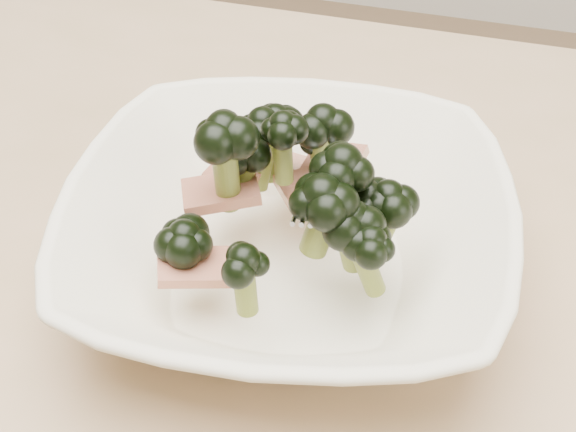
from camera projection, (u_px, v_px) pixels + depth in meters
The scene contains 2 objects.
dining_table at pixel (132, 364), 0.59m from camera, with size 1.20×0.80×0.75m.
broccoli_dish at pixel (289, 228), 0.50m from camera, with size 0.32×0.32×0.12m.
Camera 1 is at (0.22, -0.33, 1.12)m, focal length 50.00 mm.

